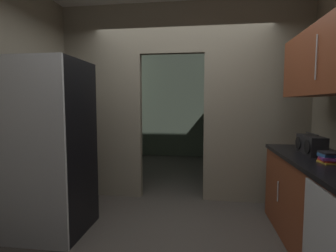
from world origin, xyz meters
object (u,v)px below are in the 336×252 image
object	(u,v)px
book_stack	(328,158)
boombox	(311,145)
refrigerator	(49,148)
dishwasher	(321,249)

from	to	relation	value
book_stack	boombox	bearing A→B (deg)	87.31
boombox	book_stack	size ratio (longest dim) A/B	2.40
refrigerator	dishwasher	distance (m)	2.63
dishwasher	refrigerator	bearing A→B (deg)	162.86
dishwasher	boombox	bearing A→B (deg)	73.36
dishwasher	book_stack	bearing A→B (deg)	64.27
refrigerator	boombox	xyz separation A→B (m)	(2.76, 0.21, 0.06)
refrigerator	dishwasher	world-z (taller)	refrigerator
boombox	book_stack	world-z (taller)	boombox
dishwasher	boombox	size ratio (longest dim) A/B	2.08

